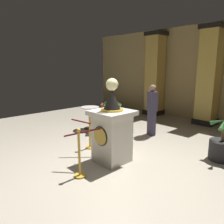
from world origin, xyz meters
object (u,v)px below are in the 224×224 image
potted_palm_left (111,119)px  pedestal_clock (112,130)px  cafe_chair_red (99,116)px  stanchion_near (90,135)px  bystander_guest (152,109)px  potted_palm_right (222,148)px  cafe_table (90,115)px  stanchion_far (79,160)px

potted_palm_left → pedestal_clock: bearing=-43.3°
pedestal_clock → cafe_chair_red: pedestal_clock is taller
stanchion_near → cafe_chair_red: size_ratio=1.06×
bystander_guest → pedestal_clock: bearing=-76.1°
pedestal_clock → potted_palm_right: (1.72, 1.89, -0.45)m
stanchion_near → cafe_table: 1.84m
pedestal_clock → stanchion_near: size_ratio=1.85×
stanchion_far → cafe_chair_red: 2.89m
bystander_guest → cafe_chair_red: size_ratio=1.66×
cafe_chair_red → cafe_table: bearing=171.2°
stanchion_near → potted_palm_right: (2.71, 1.75, -0.07)m
potted_palm_left → potted_palm_right: 3.73m
stanchion_near → stanchion_far: size_ratio=1.03×
bystander_guest → cafe_chair_red: bystander_guest is taller
cafe_table → stanchion_far: bearing=-41.7°
stanchion_far → bystander_guest: bystander_guest is taller
stanchion_near → potted_palm_right: potted_palm_right is taller
stanchion_near → potted_palm_right: size_ratio=0.99×
potted_palm_right → potted_palm_left: bearing=180.0°
stanchion_near → bystander_guest: bystander_guest is taller
pedestal_clock → stanchion_far: pedestal_clock is taller
stanchion_near → bystander_guest: 2.22m
stanchion_far → potted_palm_right: (1.63, 2.85, -0.06)m
pedestal_clock → potted_palm_left: bearing=136.7°
stanchion_near → stanchion_far: (1.08, -1.10, -0.01)m
potted_palm_left → stanchion_near: bearing=-59.9°
pedestal_clock → stanchion_far: 1.04m
stanchion_near → cafe_table: (-1.44, 1.14, 0.14)m
stanchion_far → potted_palm_left: potted_palm_left is taller
potted_palm_left → potted_palm_right: (3.73, -0.00, -0.04)m
potted_palm_right → stanchion_far: bearing=-119.8°
pedestal_clock → cafe_table: pedestal_clock is taller
potted_palm_left → cafe_table: potted_palm_left is taller
potted_palm_left → cafe_table: size_ratio=1.38×
potted_palm_right → cafe_chair_red: size_ratio=1.07×
stanchion_near → potted_palm_left: (-1.01, 1.75, -0.03)m
stanchion_far → potted_palm_right: potted_palm_right is taller
bystander_guest → cafe_table: (-1.87, -0.98, -0.34)m
pedestal_clock → stanchion_near: pedestal_clock is taller
pedestal_clock → potted_palm_right: 2.59m
stanchion_far → potted_palm_right: size_ratio=0.96×
pedestal_clock → cafe_table: (-2.43, 1.28, -0.24)m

